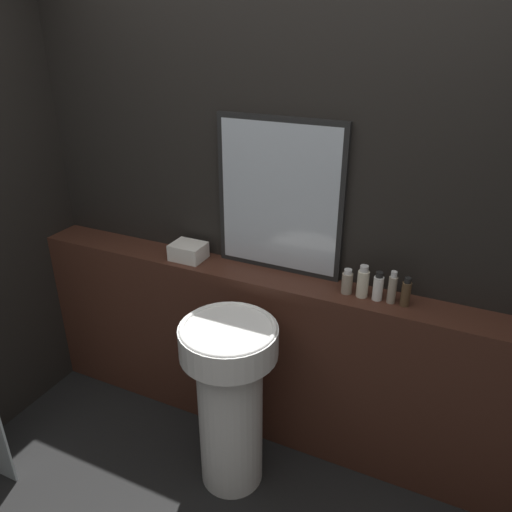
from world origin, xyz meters
name	(u,v)px	position (x,y,z in m)	size (l,w,h in m)	color
wall_back	(289,219)	(0.00, 1.37, 1.25)	(8.00, 0.06, 2.50)	black
vanity_counter	(275,357)	(0.00, 1.22, 0.49)	(2.88, 0.23, 0.99)	#422319
pedestal_sink	(230,395)	(-0.06, 0.81, 0.53)	(0.46, 0.46, 0.93)	white
mirror	(279,198)	(-0.03, 1.32, 1.38)	(0.66, 0.03, 0.78)	black
towel_stack	(188,251)	(-0.52, 1.22, 1.03)	(0.18, 0.15, 0.09)	silver
shampoo_bottle	(347,282)	(0.36, 1.22, 1.04)	(0.05, 0.05, 0.12)	gray
conditioner_bottle	(363,282)	(0.43, 1.22, 1.06)	(0.05, 0.05, 0.16)	beige
lotion_bottle	(378,287)	(0.51, 1.22, 1.05)	(0.05, 0.05, 0.14)	white
body_wash_bottle	(392,288)	(0.57, 1.22, 1.06)	(0.04, 0.04, 0.16)	gray
hand_soap_bottle	(406,293)	(0.63, 1.22, 1.05)	(0.04, 0.04, 0.14)	#4C3823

